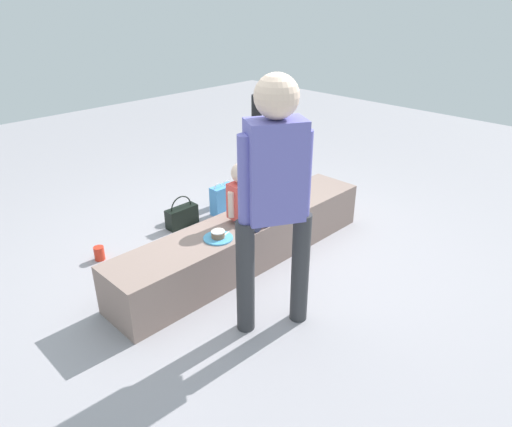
{
  "coord_description": "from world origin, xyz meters",
  "views": [
    {
      "loc": [
        -2.31,
        -2.4,
        2.05
      ],
      "look_at": [
        -0.23,
        -0.34,
        0.63
      ],
      "focal_mm": 32.67,
      "sensor_mm": 36.0,
      "label": 1
    }
  ],
  "objects": [
    {
      "name": "ground_plane",
      "position": [
        0.0,
        0.0,
        0.0
      ],
      "size": [
        12.0,
        12.0,
        0.0
      ],
      "primitive_type": "plane",
      "color": "#9B979E"
    },
    {
      "name": "concrete_ledge",
      "position": [
        0.0,
        0.0,
        0.19
      ],
      "size": [
        2.44,
        0.46,
        0.38
      ],
      "primitive_type": "cube",
      "color": "gray",
      "rests_on": "ground_plane"
    },
    {
      "name": "child_seated",
      "position": [
        -0.03,
        -0.0,
        0.6
      ],
      "size": [
        0.28,
        0.32,
        0.48
      ],
      "color": "#292D4A",
      "rests_on": "concrete_ledge"
    },
    {
      "name": "adult_standing",
      "position": [
        -0.44,
        -0.7,
        1.0
      ],
      "size": [
        0.44,
        0.34,
        1.66
      ],
      "color": "#313235",
      "rests_on": "ground_plane"
    },
    {
      "name": "cake_plate",
      "position": [
        -0.37,
        -0.08,
        0.41
      ],
      "size": [
        0.22,
        0.22,
        0.07
      ],
      "color": "#4CA5D8",
      "rests_on": "concrete_ledge"
    },
    {
      "name": "gift_bag",
      "position": [
        0.47,
        0.83,
        0.15
      ],
      "size": [
        0.25,
        0.12,
        0.34
      ],
      "color": "#4C99E0",
      "rests_on": "ground_plane"
    },
    {
      "name": "railing_post",
      "position": [
        1.09,
        0.97,
        0.4
      ],
      "size": [
        0.36,
        0.36,
        1.07
      ],
      "color": "black",
      "rests_on": "ground_plane"
    },
    {
      "name": "water_bottle_near_gift",
      "position": [
        0.91,
        0.66,
        0.1
      ],
      "size": [
        0.07,
        0.07,
        0.22
      ],
      "color": "silver",
      "rests_on": "ground_plane"
    },
    {
      "name": "party_cup_red",
      "position": [
        -0.86,
        0.89,
        0.06
      ],
      "size": [
        0.09,
        0.09,
        0.12
      ],
      "primitive_type": "cylinder",
      "color": "red",
      "rests_on": "ground_plane"
    },
    {
      "name": "cake_box_white",
      "position": [
        -0.28,
        0.42,
        0.06
      ],
      "size": [
        0.41,
        0.4,
        0.12
      ],
      "primitive_type": "cube",
      "rotation": [
        0.0,
        0.0,
        -0.33
      ],
      "color": "white",
      "rests_on": "ground_plane"
    },
    {
      "name": "handbag_black_leather",
      "position": [
        0.01,
        0.9,
        0.1
      ],
      "size": [
        0.31,
        0.12,
        0.31
      ],
      "color": "black",
      "rests_on": "ground_plane"
    }
  ]
}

